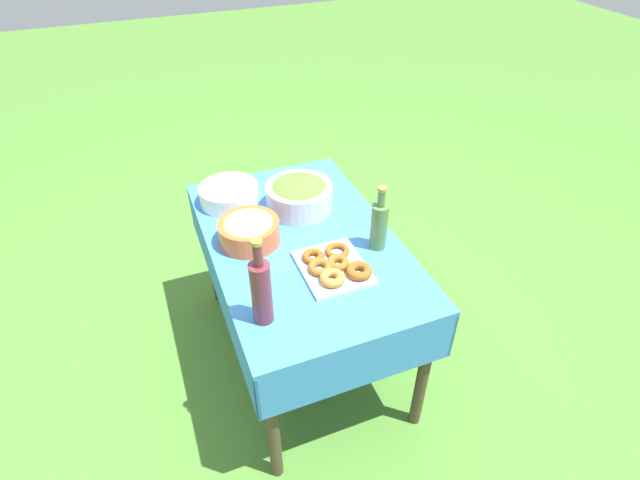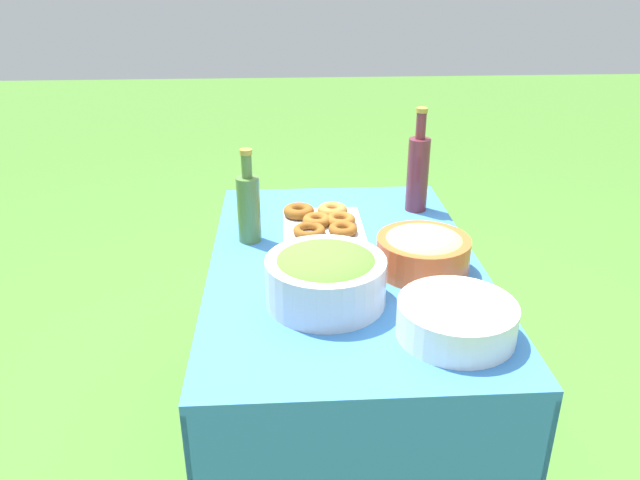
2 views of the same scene
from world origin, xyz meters
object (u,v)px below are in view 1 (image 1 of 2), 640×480
salad_bowl (299,194)px  plate_stack (229,194)px  wine_bottle (261,290)px  pasta_bowl (249,229)px  olive_oil_bottle (379,224)px  donut_platter (334,266)px

salad_bowl → plate_stack: (0.17, 0.29, -0.03)m
wine_bottle → plate_stack: bearing=-4.7°
pasta_bowl → olive_oil_bottle: olive_oil_bottle is taller
pasta_bowl → plate_stack: (0.33, 0.01, -0.02)m
salad_bowl → plate_stack: 0.34m
olive_oil_bottle → pasta_bowl: bearing=64.7°
plate_stack → olive_oil_bottle: bearing=-138.4°
pasta_bowl → wine_bottle: size_ratio=0.73×
plate_stack → olive_oil_bottle: 0.75m
pasta_bowl → plate_stack: 0.33m
wine_bottle → donut_platter: bearing=-66.2°
donut_platter → plate_stack: bearing=22.9°
pasta_bowl → olive_oil_bottle: bearing=-115.3°
salad_bowl → wine_bottle: (-0.61, 0.35, 0.06)m
salad_bowl → donut_platter: bearing=177.3°
donut_platter → plate_stack: plate_stack is taller
pasta_bowl → wine_bottle: (-0.45, 0.07, 0.08)m
salad_bowl → wine_bottle: bearing=149.9°
plate_stack → wine_bottle: size_ratio=0.78×
plate_stack → donut_platter: bearing=-157.1°
pasta_bowl → donut_platter: (-0.30, -0.26, -0.04)m
pasta_bowl → wine_bottle: bearing=170.9°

